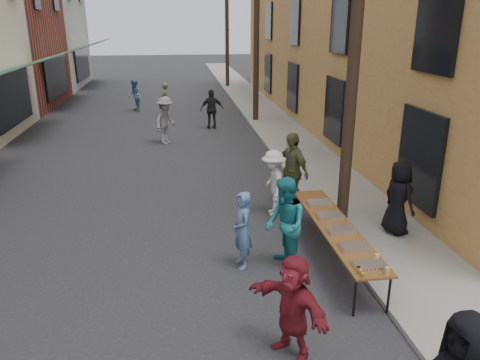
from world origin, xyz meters
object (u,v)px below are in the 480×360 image
object	(u,v)px
utility_pole_near	(357,24)
guest_front_c	(285,225)
utility_pole_far	(227,21)
catering_tray_sausage	(369,265)
utility_pole_mid	(257,22)
serving_table	(335,227)
server	(399,198)

from	to	relation	value
utility_pole_near	guest_front_c	bearing A→B (deg)	-136.24
utility_pole_far	catering_tray_sausage	distance (m)	27.41
utility_pole_near	utility_pole_far	size ratio (longest dim) A/B	1.00
utility_pole_near	utility_pole_mid	distance (m)	12.00
catering_tray_sausage	utility_pole_mid	bearing A→B (deg)	87.38
utility_pole_mid	catering_tray_sausage	distance (m)	15.62
utility_pole_near	serving_table	size ratio (longest dim) A/B	2.25
utility_pole_near	utility_pole_far	distance (m)	24.00
utility_pole_mid	guest_front_c	size ratio (longest dim) A/B	4.90
utility_pole_mid	utility_pole_near	bearing A→B (deg)	-90.00
guest_front_c	server	xyz separation A→B (m)	(2.77, 1.04, 0.01)
catering_tray_sausage	server	xyz separation A→B (m)	(1.70, 2.50, 0.14)
utility_pole_far	server	xyz separation A→B (m)	(1.01, -24.65, -3.57)
guest_front_c	server	world-z (taller)	guest_front_c
utility_pole_near	guest_front_c	xyz separation A→B (m)	(-1.77, -1.69, -3.58)
utility_pole_near	server	distance (m)	3.77
catering_tray_sausage	server	distance (m)	3.03
utility_pole_near	catering_tray_sausage	world-z (taller)	utility_pole_near
serving_table	catering_tray_sausage	size ratio (longest dim) A/B	8.00
server	catering_tray_sausage	bearing A→B (deg)	128.85
serving_table	utility_pole_far	bearing A→B (deg)	88.44
catering_tray_sausage	guest_front_c	xyz separation A→B (m)	(-1.07, 1.46, 0.13)
utility_pole_near	server	xyz separation A→B (m)	(1.01, -0.65, -3.57)
utility_pole_near	guest_front_c	distance (m)	4.34
guest_front_c	server	size ratio (longest dim) A/B	1.11
utility_pole_far	catering_tray_sausage	xyz separation A→B (m)	(-0.69, -27.15, -3.71)
catering_tray_sausage	utility_pole_near	bearing A→B (deg)	77.59
utility_pole_far	utility_pole_near	bearing A→B (deg)	-90.00
utility_pole_near	catering_tray_sausage	size ratio (longest dim) A/B	18.00
utility_pole_near	server	size ratio (longest dim) A/B	5.45
utility_pole_far	serving_table	bearing A→B (deg)	-91.56
guest_front_c	utility_pole_near	bearing A→B (deg)	128.26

